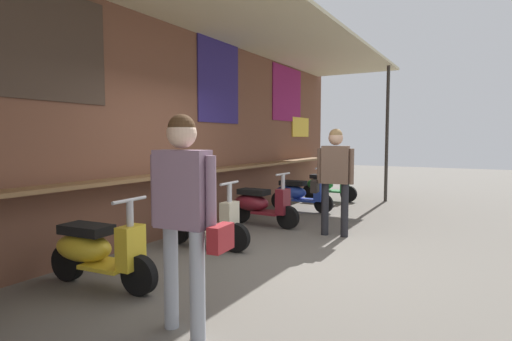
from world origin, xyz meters
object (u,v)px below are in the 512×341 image
(scooter_maroon, at_px, (259,204))
(scooter_green, at_px, (326,185))
(shopper_browsing, at_px, (334,171))
(scooter_cream, at_px, (200,221))
(scooter_blue, at_px, (298,193))
(shopper_with_handbag, at_px, (184,201))
(scooter_yellow, at_px, (95,250))

(scooter_maroon, distance_m, scooter_green, 3.48)
(scooter_green, relative_size, shopper_browsing, 0.82)
(scooter_cream, bearing_deg, scooter_green, 86.78)
(scooter_blue, xyz_separation_m, shopper_browsing, (-1.82, -1.43, 0.66))
(shopper_with_handbag, relative_size, shopper_browsing, 1.02)
(scooter_cream, height_order, scooter_maroon, same)
(scooter_blue, xyz_separation_m, scooter_green, (1.76, 0.00, 0.00))
(scooter_blue, height_order, scooter_green, same)
(shopper_browsing, bearing_deg, shopper_with_handbag, -8.12)
(scooter_cream, relative_size, shopper_browsing, 0.82)
(scooter_yellow, distance_m, scooter_blue, 5.26)
(scooter_blue, bearing_deg, scooter_maroon, -91.22)
(scooter_cream, distance_m, scooter_green, 5.21)
(scooter_green, bearing_deg, scooter_blue, -90.73)
(scooter_green, xyz_separation_m, shopper_browsing, (-3.58, -1.43, 0.66))
(scooter_maroon, height_order, shopper_with_handbag, shopper_with_handbag)
(scooter_blue, relative_size, shopper_with_handbag, 0.80)
(scooter_yellow, bearing_deg, shopper_browsing, 62.89)
(scooter_yellow, height_order, shopper_with_handbag, shopper_with_handbag)
(scooter_cream, height_order, shopper_browsing, shopper_browsing)
(scooter_yellow, xyz_separation_m, shopper_browsing, (3.44, -1.43, 0.66))
(scooter_maroon, relative_size, scooter_green, 1.00)
(scooter_cream, height_order, scooter_blue, same)
(scooter_blue, height_order, shopper_browsing, shopper_browsing)
(scooter_green, relative_size, shopper_with_handbag, 0.80)
(scooter_blue, xyz_separation_m, shopper_with_handbag, (-5.63, -1.51, 0.69))
(scooter_yellow, xyz_separation_m, scooter_green, (7.02, 0.00, 0.00))
(scooter_cream, relative_size, scooter_blue, 1.00)
(scooter_green, bearing_deg, shopper_browsing, -69.01)
(shopper_with_handbag, height_order, shopper_browsing, shopper_with_handbag)
(scooter_maroon, bearing_deg, scooter_yellow, -87.30)
(scooter_cream, xyz_separation_m, scooter_maroon, (1.73, 0.00, 0.00))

